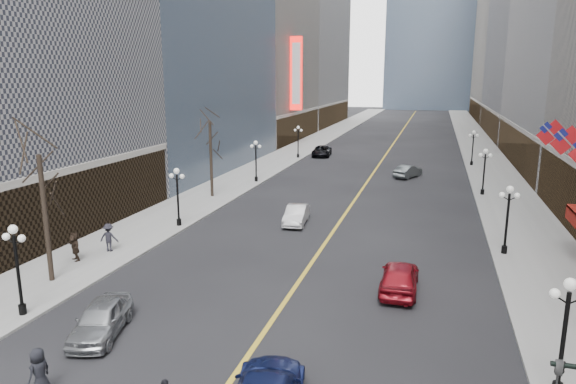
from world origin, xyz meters
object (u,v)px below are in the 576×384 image
Objects in this scene: streetlamp_west_3 at (298,138)px; car_sb_mid at (400,277)px; streetlamp_east_3 at (473,144)px; streetlamp_west_0 at (17,261)px; streetlamp_east_1 at (508,213)px; streetlamp_west_1 at (177,191)px; car_nb_far at (322,151)px; car_nb_mid at (296,215)px; streetlamp_east_2 at (484,167)px; streetlamp_east_0 at (565,325)px; streetlamp_west_2 at (256,157)px; car_sb_far at (408,171)px; car_nb_near at (101,319)px.

streetlamp_west_3 is 47.17m from car_sb_mid.
streetlamp_west_0 is at bearing -114.41° from streetlamp_east_3.
streetlamp_west_1 is (-23.60, 0.00, 0.00)m from streetlamp_east_1.
car_nb_far is 1.12× the size of car_sb_mid.
streetlamp_east_1 is 1.02× the size of car_nb_mid.
streetlamp_east_1 is at bearing -90.00° from streetlamp_east_2.
streetlamp_west_2 is at bearing 124.77° from streetlamp_east_0.
streetlamp_east_0 is 1.00× the size of streetlamp_west_2.
streetlamp_west_1 is at bearing 90.00° from streetlamp_west_0.
streetlamp_east_0 is 52.00m from streetlamp_east_3.
car_sb_mid is at bearing -78.70° from car_nb_far.
streetlamp_west_3 is (-23.60, 18.00, 0.00)m from streetlamp_east_2.
streetlamp_east_3 is at bearing -98.23° from car_sb_mid.
streetlamp_east_0 is 1.00× the size of streetlamp_east_1.
streetlamp_west_3 is (0.00, 52.00, 0.00)m from streetlamp_west_0.
streetlamp_east_0 and streetlamp_west_3 have the same top height.
streetlamp_east_2 is 1.02× the size of car_sb_far.
streetlamp_east_3 is (0.00, 18.00, 0.00)m from streetlamp_east_2.
streetlamp_east_0 is 16.00m from streetlamp_east_1.
streetlamp_west_2 is 34.88m from car_nb_near.
car_sb_far is at bearing 68.97° from streetlamp_west_0.
streetlamp_west_3 is at bearing 114.41° from streetlamp_east_0.
streetlamp_west_2 is 1.00× the size of streetlamp_west_3.
car_nb_near is 15.29m from car_sb_mid.
streetlamp_east_0 reaches higher than car_sb_mid.
streetlamp_west_0 is 0.82× the size of car_nb_far.
car_nb_mid is 1.00× the size of car_sb_far.
streetlamp_west_1 is 0.98× the size of car_nb_near.
streetlamp_east_2 is 1.02× the size of car_nb_mid.
streetlamp_east_0 is 18.92m from car_nb_near.
streetlamp_east_2 and streetlamp_west_3 have the same top height.
streetlamp_west_0 is at bearing 180.00° from streetlamp_east_0.
car_sb_mid is at bearing -98.06° from streetlamp_east_3.
streetlamp_east_0 and streetlamp_east_1 have the same top height.
streetlamp_east_3 and streetlamp_west_0 have the same top height.
streetlamp_east_2 is 1.00× the size of streetlamp_east_3.
streetlamp_east_3 is 57.10m from streetlamp_west_0.
car_sb_far is (13.20, -13.47, -0.03)m from car_nb_far.
streetlamp_west_3 is 1.02× the size of car_sb_far.
streetlamp_east_2 is at bearing 0.00° from streetlamp_west_2.
car_nb_mid is at bearing -86.84° from car_nb_far.
streetlamp_west_3 is at bearing 90.00° from streetlamp_west_0.
car_nb_near is 20.28m from car_nb_mid.
streetlamp_west_1 is 0.92× the size of car_sb_mid.
streetlamp_west_3 reaches higher than car_nb_near.
streetlamp_east_3 is 0.82× the size of car_nb_far.
car_nb_mid is (-15.06, 3.46, -2.17)m from streetlamp_east_1.
streetlamp_west_2 reaches higher than car_sb_mid.
car_sb_mid is (17.40, 8.20, -2.06)m from streetlamp_west_0.
streetlamp_east_3 is (0.00, 52.00, 0.00)m from streetlamp_east_0.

